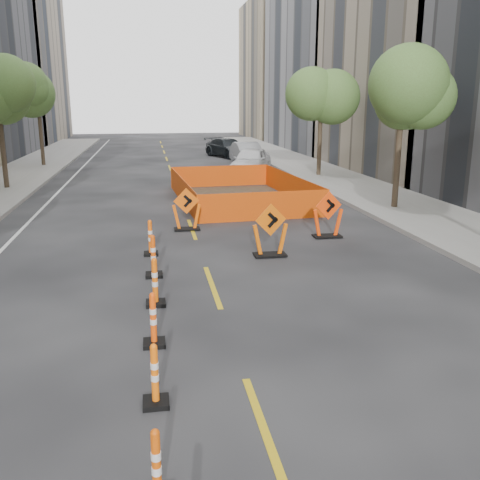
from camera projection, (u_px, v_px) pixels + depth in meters
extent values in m
plane|color=black|center=(241.00, 365.00, 8.94)|extent=(140.00, 140.00, 0.00)
cube|color=gray|center=(408.00, 208.00, 21.84)|extent=(4.00, 90.00, 0.15)
cube|color=gray|center=(449.00, 56.00, 32.67)|extent=(12.00, 16.00, 14.00)
cube|color=gray|center=(352.00, 36.00, 47.57)|extent=(12.00, 18.00, 20.00)
cube|color=tan|center=(296.00, 71.00, 65.63)|extent=(12.00, 14.00, 16.00)
cylinder|color=#382B1E|center=(4.00, 158.00, 26.27)|extent=(0.24, 0.24, 3.15)
cylinder|color=#382B1E|center=(42.00, 143.00, 35.81)|extent=(0.24, 0.24, 3.15)
sphere|color=#475C27|center=(38.00, 98.00, 35.07)|extent=(2.80, 2.80, 2.80)
cylinder|color=#382B1E|center=(397.00, 171.00, 21.36)|extent=(0.24, 0.24, 3.15)
sphere|color=#475C27|center=(402.00, 94.00, 20.62)|extent=(2.80, 2.80, 2.80)
cylinder|color=#382B1E|center=(319.00, 150.00, 30.91)|extent=(0.24, 0.24, 3.15)
sphere|color=#475C27|center=(321.00, 97.00, 30.16)|extent=(2.80, 2.80, 2.80)
imported|color=silver|center=(251.00, 161.00, 32.32)|extent=(3.59, 5.15, 1.63)
imported|color=gray|center=(247.00, 153.00, 37.52)|extent=(1.95, 4.76, 1.53)
imported|color=black|center=(228.00, 148.00, 42.64)|extent=(3.74, 5.44, 1.46)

